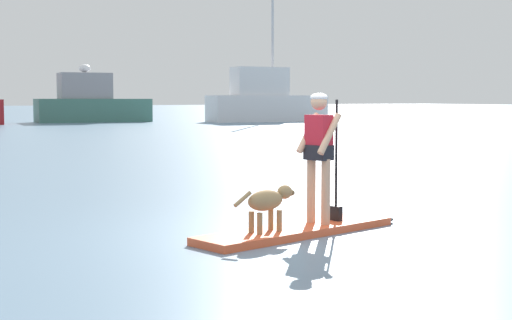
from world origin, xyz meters
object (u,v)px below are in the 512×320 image
(paddleboard, at_px, (309,229))
(dog, at_px, (268,201))
(moored_boat_far_starboard, at_px, (265,101))
(moored_boat_center, at_px, (91,104))
(person_paddler, at_px, (319,148))

(paddleboard, bearing_deg, dog, -169.70)
(paddleboard, xyz_separation_m, dog, (-0.72, -0.13, 0.43))
(dog, distance_m, moored_boat_far_starboard, 49.59)
(dog, bearing_deg, moored_boat_center, 72.82)
(moored_boat_center, height_order, moored_boat_far_starboard, moored_boat_far_starboard)
(paddleboard, distance_m, person_paddler, 1.07)
(paddleboard, height_order, moored_boat_center, moored_boat_center)
(paddleboard, relative_size, dog, 3.34)
(paddleboard, height_order, dog, dog)
(moored_boat_far_starboard, bearing_deg, moored_boat_center, 152.34)
(person_paddler, xyz_separation_m, dog, (-0.91, -0.17, -0.63))
(paddleboard, bearing_deg, moored_boat_far_starboard, 58.04)
(person_paddler, xyz_separation_m, moored_boat_far_starboard, (25.79, 41.61, 0.50))
(person_paddler, distance_m, dog, 1.12)
(dog, relative_size, moored_boat_center, 0.11)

